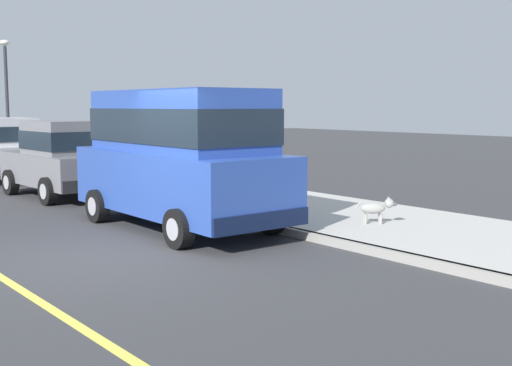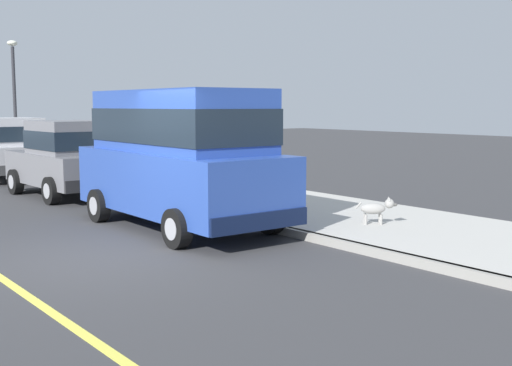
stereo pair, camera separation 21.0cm
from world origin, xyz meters
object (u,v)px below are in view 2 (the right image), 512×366
object	(u,v)px
car_blue_van	(180,152)
car_grey_hatchback	(67,157)
car_silver_hatchback	(9,148)
dog_grey	(377,208)
street_lamp	(14,87)
fire_hydrant	(212,189)

from	to	relation	value
car_blue_van	car_grey_hatchback	xyz separation A→B (m)	(-0.03, 5.30, -0.42)
car_silver_hatchback	dog_grey	size ratio (longest dim) A/B	6.05
car_grey_hatchback	street_lamp	world-z (taller)	street_lamp
car_grey_hatchback	car_silver_hatchback	bearing A→B (deg)	89.70
car_silver_hatchback	dog_grey	distance (m)	12.69
car_silver_hatchback	street_lamp	distance (m)	4.55
dog_grey	fire_hydrant	xyz separation A→B (m)	(-1.01, 3.74, 0.05)
dog_grey	fire_hydrant	distance (m)	3.88
car_blue_van	car_silver_hatchback	xyz separation A→B (m)	(-0.01, 9.93, -0.42)
car_blue_van	dog_grey	distance (m)	3.70
car_blue_van	car_silver_hatchback	size ratio (longest dim) A/B	1.29
car_silver_hatchback	street_lamp	xyz separation A→B (m)	(1.45, 3.85, 1.93)
car_blue_van	street_lamp	distance (m)	13.94
car_grey_hatchback	fire_hydrant	world-z (taller)	car_grey_hatchback
car_blue_van	car_grey_hatchback	size ratio (longest dim) A/B	1.28
car_grey_hatchback	dog_grey	size ratio (longest dim) A/B	6.12
car_blue_van	car_silver_hatchback	bearing A→B (deg)	90.03
car_grey_hatchback	street_lamp	distance (m)	8.82
fire_hydrant	street_lamp	world-z (taller)	street_lamp
car_blue_van	dog_grey	world-z (taller)	car_blue_van
car_blue_van	car_grey_hatchback	distance (m)	5.32
car_grey_hatchback	street_lamp	xyz separation A→B (m)	(1.47, 8.48, 1.93)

